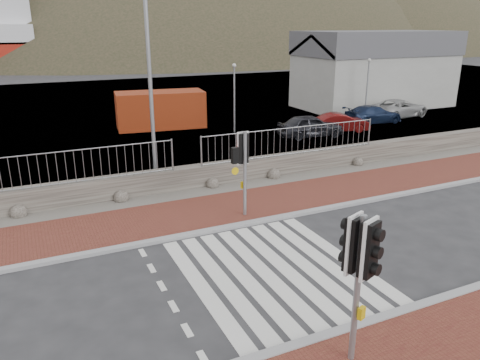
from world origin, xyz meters
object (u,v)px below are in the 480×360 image
streetlight (153,60)px  shipping_container (161,110)px  car_a (310,126)px  car_d (399,108)px  traffic_signal_far (244,156)px  traffic_signal_near (360,259)px  car_b (341,123)px  car_c (373,114)px

streetlight → shipping_container: 12.21m
car_a → car_d: size_ratio=0.84×
traffic_signal_far → streetlight: streetlight is taller
traffic_signal_far → shipping_container: (1.50, 15.49, -1.03)m
shipping_container → car_d: bearing=-5.9°
traffic_signal_near → car_a: size_ratio=0.81×
traffic_signal_far → shipping_container: 15.60m
shipping_container → car_b: bearing=-24.4°
streetlight → car_d: (19.50, 7.33, -4.39)m
traffic_signal_near → car_b: 21.11m
traffic_signal_far → streetlight: size_ratio=0.34×
shipping_container → car_c: shipping_container is taller
shipping_container → car_c: size_ratio=1.34×
traffic_signal_near → traffic_signal_far: 7.57m
traffic_signal_far → car_d: traffic_signal_far is taller
traffic_signal_near → car_c: bearing=28.3°
car_a → car_b: car_a is taller
traffic_signal_far → car_c: (14.68, 10.79, -1.58)m
car_d → streetlight: bearing=102.2°
streetlight → car_d: 21.29m
traffic_signal_far → car_a: size_ratio=0.78×
car_a → shipping_container: bearing=55.1°
car_d → car_a: bearing=97.2°
traffic_signal_near → car_d: (18.96, 19.17, -1.62)m
car_c → car_d: 3.21m
car_a → car_c: 6.23m
streetlight → car_a: bearing=46.2°
streetlight → car_c: bearing=42.8°
shipping_container → car_d: 16.71m
streetlight → car_d: bearing=42.1°
car_b → car_c: car_c is taller
car_d → traffic_signal_near: bearing=126.9°
shipping_container → traffic_signal_far: bearing=-88.3°
traffic_signal_near → car_c: traffic_signal_near is taller
shipping_container → traffic_signal_near: bearing=-89.5°
car_d → car_c: bearing=98.0°
traffic_signal_far → car_a: traffic_signal_far is taller
car_c → traffic_signal_near: bearing=139.3°
car_b → car_d: size_ratio=0.75×
shipping_container → car_d: size_ratio=1.19×
car_d → shipping_container: bearing=68.5°
car_b → traffic_signal_far: bearing=145.6°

